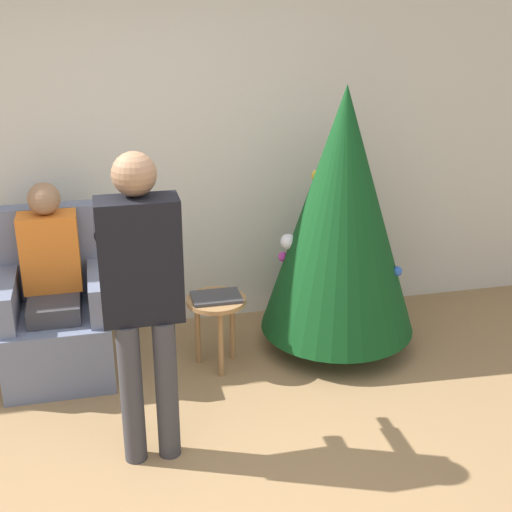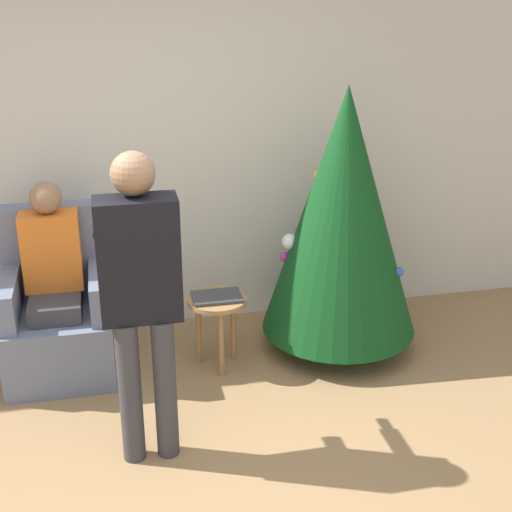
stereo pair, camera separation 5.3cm
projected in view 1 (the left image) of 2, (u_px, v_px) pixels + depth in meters
name	position (u px, v px, depth m)	size (l,w,h in m)	color
wall_back	(132.00, 145.00, 4.85)	(8.00, 0.06, 2.70)	beige
christmas_tree	(341.00, 213.00, 4.65)	(1.05, 1.05, 1.81)	brown
armchair	(57.00, 318.00, 4.61)	(0.67, 0.72, 1.05)	slate
person_seated	(52.00, 274.00, 4.45)	(0.36, 0.46, 1.26)	#38383D
person_standing	(142.00, 285.00, 3.56)	(0.43, 0.57, 1.66)	#38383D
side_stool	(216.00, 310.00, 4.62)	(0.39, 0.39, 0.49)	#A37547
laptop	(216.00, 297.00, 4.58)	(0.32, 0.22, 0.02)	#38383D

